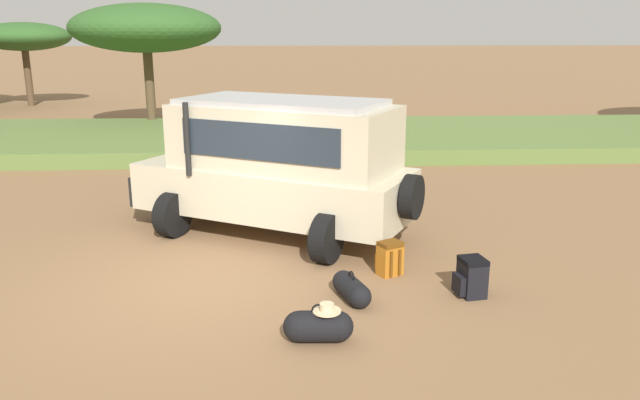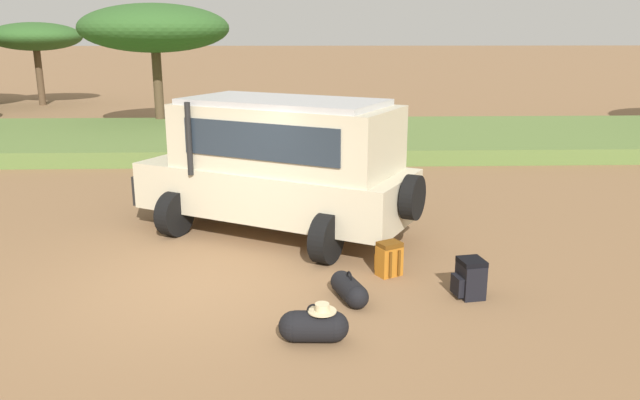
% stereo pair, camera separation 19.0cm
% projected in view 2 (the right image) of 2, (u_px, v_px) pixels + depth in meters
% --- Properties ---
extents(ground_plane, '(320.00, 320.00, 0.00)m').
position_uv_depth(ground_plane, '(199.00, 286.00, 9.02)').
color(ground_plane, olive).
extents(grass_bank, '(120.00, 7.00, 0.44)m').
position_uv_depth(grass_bank, '(253.00, 138.00, 20.16)').
color(grass_bank, '#5B7538').
rests_on(grass_bank, ground_plane).
extents(safari_vehicle, '(5.31, 4.03, 2.44)m').
position_uv_depth(safari_vehicle, '(280.00, 164.00, 11.06)').
color(safari_vehicle, beige).
rests_on(safari_vehicle, ground_plane).
extents(backpack_beside_front_wheel, '(0.42, 0.43, 0.52)m').
position_uv_depth(backpack_beside_front_wheel, '(389.00, 259.00, 9.37)').
color(backpack_beside_front_wheel, '#B26619').
rests_on(backpack_beside_front_wheel, ground_plane).
extents(backpack_cluster_center, '(0.46, 0.43, 0.55)m').
position_uv_depth(backpack_cluster_center, '(470.00, 278.00, 8.59)').
color(backpack_cluster_center, black).
rests_on(backpack_cluster_center, ground_plane).
extents(duffel_bag_low_black_case, '(0.84, 0.40, 0.48)m').
position_uv_depth(duffel_bag_low_black_case, '(314.00, 326.00, 7.37)').
color(duffel_bag_low_black_case, black).
rests_on(duffel_bag_low_black_case, ground_plane).
extents(duffel_bag_soft_canvas, '(0.48, 0.86, 0.42)m').
position_uv_depth(duffel_bag_soft_canvas, '(349.00, 289.00, 8.51)').
color(duffel_bag_soft_canvas, black).
rests_on(duffel_bag_soft_canvas, ground_plane).
extents(acacia_tree_centre_back, '(4.48, 3.82, 4.01)m').
position_uv_depth(acacia_tree_centre_back, '(35.00, 37.00, 30.40)').
color(acacia_tree_centre_back, brown).
rests_on(acacia_tree_centre_back, ground_plane).
extents(acacia_tree_right_mid, '(5.34, 4.60, 4.55)m').
position_uv_depth(acacia_tree_right_mid, '(154.00, 28.00, 22.28)').
color(acacia_tree_right_mid, brown).
rests_on(acacia_tree_right_mid, ground_plane).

